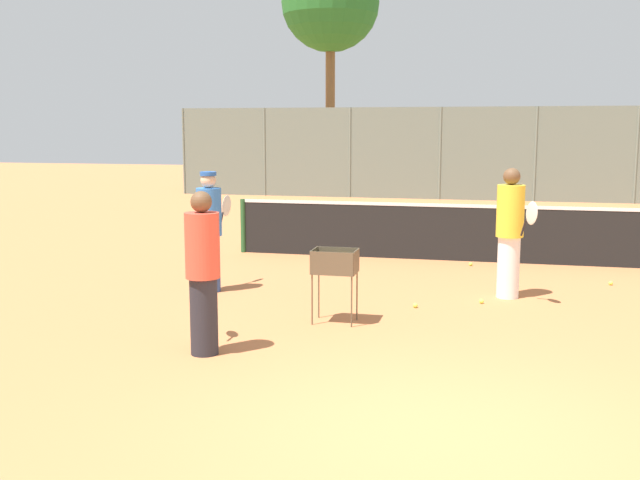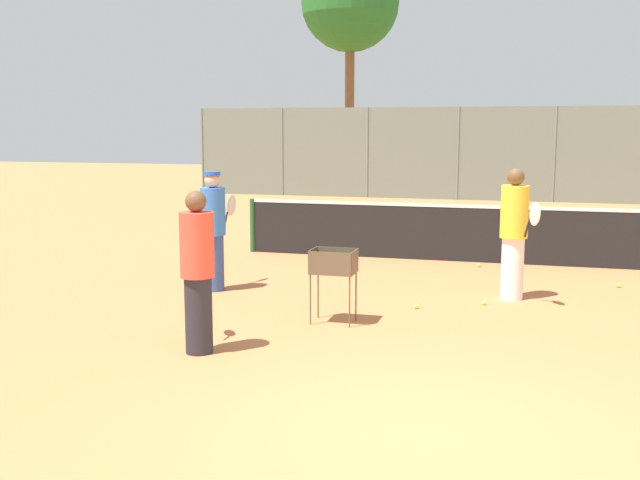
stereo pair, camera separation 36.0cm
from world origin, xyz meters
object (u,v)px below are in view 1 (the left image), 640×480
object	(u,v)px
player_white_outfit	(203,271)
parked_car	(586,175)
player_red_cap	(510,232)
player_yellow_shirt	(210,230)
ball_cart	(335,267)
tennis_net	(474,232)

from	to	relation	value
player_white_outfit	parked_car	size ratio (longest dim) A/B	0.43
player_red_cap	parked_car	xyz separation A→B (m)	(3.07, 19.32, -0.32)
player_red_cap	player_yellow_shirt	size ratio (longest dim) A/B	1.04
ball_cart	player_yellow_shirt	bearing A→B (deg)	148.93
tennis_net	player_yellow_shirt	xyz separation A→B (m)	(-3.82, -3.52, 0.39)
player_white_outfit	ball_cart	bearing A→B (deg)	-72.94
tennis_net	ball_cart	size ratio (longest dim) A/B	9.63
tennis_net	player_white_outfit	distance (m)	7.08
ball_cart	tennis_net	bearing A→B (deg)	72.10
tennis_net	parked_car	bearing A→B (deg)	77.39
player_white_outfit	parked_car	bearing A→B (deg)	-54.40
tennis_net	player_yellow_shirt	world-z (taller)	player_yellow_shirt
player_yellow_shirt	ball_cart	bearing A→B (deg)	-113.04
player_red_cap	ball_cart	xyz separation A→B (m)	(-2.18, -1.96, -0.26)
tennis_net	player_yellow_shirt	bearing A→B (deg)	-137.29
tennis_net	player_white_outfit	world-z (taller)	player_white_outfit
player_white_outfit	tennis_net	bearing A→B (deg)	-61.31
tennis_net	ball_cart	bearing A→B (deg)	-107.90
tennis_net	player_red_cap	size ratio (longest dim) A/B	4.80
tennis_net	ball_cart	distance (m)	5.13
player_red_cap	ball_cart	world-z (taller)	player_red_cap
parked_car	player_white_outfit	bearing A→B (deg)	-105.51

